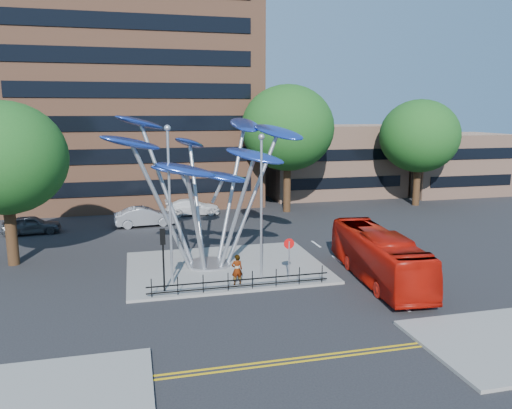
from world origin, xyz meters
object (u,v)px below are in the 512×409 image
object	(u,v)px
leaf_sculpture	(205,158)
parked_car_right	(193,207)
parked_car_mid	(145,217)
tree_left	(4,158)
street_lamp_left	(169,192)
tree_far	(420,136)
pedestrian	(237,270)
street_lamp_right	(261,195)
parked_car_left	(32,225)
traffic_light_island	(163,246)
red_bus	(378,256)
tree_right	(288,128)
no_entry_sign_island	(289,252)

from	to	relation	value
leaf_sculpture	parked_car_right	size ratio (longest dim) A/B	2.50
parked_car_mid	tree_left	bearing A→B (deg)	130.96
leaf_sculpture	street_lamp_left	xyz separation A→B (m)	(-2.43, -3.18, -1.52)
parked_car_right	tree_far	bearing A→B (deg)	-92.19
pedestrian	street_lamp_right	bearing A→B (deg)	-164.72
parked_car_left	traffic_light_island	bearing A→B (deg)	-154.48
red_bus	parked_car_left	size ratio (longest dim) A/B	2.36
tree_right	parked_car_left	xyz separation A→B (m)	(-22.38, -3.64, -7.29)
tree_right	parked_car_left	world-z (taller)	tree_right
tree_left	parked_car_right	distance (m)	19.11
leaf_sculpture	street_lamp_right	size ratio (longest dim) A/B	1.53
tree_far	parked_car_right	size ratio (longest dim) A/B	2.13
traffic_light_island	street_lamp_left	bearing A→B (deg)	63.43
street_lamp_right	leaf_sculpture	bearing A→B (deg)	124.91
street_lamp_right	street_lamp_left	bearing A→B (deg)	174.29
street_lamp_right	tree_far	bearing A→B (deg)	41.47
street_lamp_left	tree_far	bearing A→B (deg)	34.92
no_entry_sign_island	parked_car_mid	xyz separation A→B (m)	(-7.57, 16.50, -0.99)
parked_car_left	parked_car_mid	xyz separation A→B (m)	(8.81, 0.65, 0.08)
traffic_light_island	no_entry_sign_island	size ratio (longest dim) A/B	1.40
tree_far	street_lamp_left	world-z (taller)	tree_far
tree_right	tree_left	bearing A→B (deg)	-151.39
leaf_sculpture	parked_car_mid	size ratio (longest dim) A/B	2.55
leaf_sculpture	parked_car_mid	distance (m)	14.17
no_entry_sign_island	parked_car_mid	size ratio (longest dim) A/B	0.49
leaf_sculpture	red_bus	bearing A→B (deg)	-28.11
leaf_sculpture	parked_car_left	bearing A→B (deg)	136.51
leaf_sculpture	parked_car_right	xyz separation A→B (m)	(1.00, 16.02, -6.13)
leaf_sculpture	no_entry_sign_island	distance (m)	7.71
street_lamp_left	no_entry_sign_island	bearing A→B (deg)	-8.61
parked_car_left	parked_car_mid	distance (m)	8.84
tree_far	parked_car_mid	size ratio (longest dim) A/B	2.17
traffic_light_island	pedestrian	xyz separation A→B (m)	(3.99, 0.02, -1.60)
tree_left	parked_car_mid	size ratio (longest dim) A/B	2.07
street_lamp_right	no_entry_sign_island	xyz separation A→B (m)	(1.50, -0.48, -3.28)
tree_right	red_bus	distance (m)	21.32
tree_far	leaf_sculpture	xyz separation A→B (m)	(-24.07, -15.32, -0.23)
tree_right	tree_left	world-z (taller)	tree_right
tree_right	tree_far	xyz separation A→B (m)	(14.00, 0.00, -0.93)
tree_far	street_lamp_left	distance (m)	32.37
tree_far	street_lamp_right	world-z (taller)	tree_far
tree_left	parked_car_left	size ratio (longest dim) A/B	2.37
street_lamp_left	no_entry_sign_island	xyz separation A→B (m)	(6.50, -0.98, -3.54)
parked_car_left	street_lamp_left	bearing A→B (deg)	-151.46
street_lamp_left	parked_car_right	size ratio (longest dim) A/B	1.73
parked_car_right	traffic_light_island	bearing A→B (deg)	168.54
street_lamp_right	parked_car_mid	distance (m)	17.65
street_lamp_left	pedestrian	xyz separation A→B (m)	(3.49, -0.98, -4.34)
red_bus	tree_right	bearing A→B (deg)	92.91
leaf_sculpture	parked_car_right	world-z (taller)	leaf_sculpture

